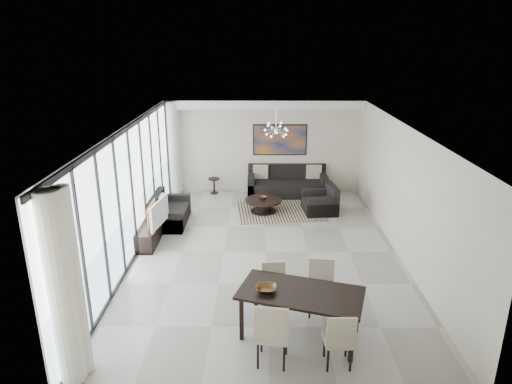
{
  "coord_description": "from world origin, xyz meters",
  "views": [
    {
      "loc": [
        -0.16,
        -9.48,
        4.66
      ],
      "look_at": [
        -0.22,
        0.59,
        1.25
      ],
      "focal_mm": 32.0,
      "sensor_mm": 36.0,
      "label": 1
    }
  ],
  "objects_px": {
    "tv_console": "(150,233)",
    "dining_table": "(301,297)",
    "television": "(155,213)",
    "sofa_main": "(287,185)",
    "coffee_table": "(263,205)"
  },
  "relations": [
    {
      "from": "coffee_table",
      "to": "sofa_main",
      "type": "xyz_separation_m",
      "value": [
        0.76,
        1.53,
        0.1
      ]
    },
    {
      "from": "sofa_main",
      "to": "dining_table",
      "type": "height_order",
      "value": "sofa_main"
    },
    {
      "from": "coffee_table",
      "to": "dining_table",
      "type": "distance_m",
      "value": 5.7
    },
    {
      "from": "coffee_table",
      "to": "sofa_main",
      "type": "distance_m",
      "value": 1.71
    },
    {
      "from": "television",
      "to": "dining_table",
      "type": "relative_size",
      "value": 0.49
    },
    {
      "from": "coffee_table",
      "to": "television",
      "type": "bearing_deg",
      "value": -141.35
    },
    {
      "from": "sofa_main",
      "to": "television",
      "type": "height_order",
      "value": "television"
    },
    {
      "from": "television",
      "to": "dining_table",
      "type": "distance_m",
      "value": 4.76
    },
    {
      "from": "coffee_table",
      "to": "dining_table",
      "type": "xyz_separation_m",
      "value": [
        0.55,
        -5.65,
        0.53
      ]
    },
    {
      "from": "dining_table",
      "to": "tv_console",
      "type": "bearing_deg",
      "value": 132.15
    },
    {
      "from": "tv_console",
      "to": "dining_table",
      "type": "height_order",
      "value": "dining_table"
    },
    {
      "from": "sofa_main",
      "to": "dining_table",
      "type": "xyz_separation_m",
      "value": [
        -0.21,
        -7.18,
        0.43
      ]
    },
    {
      "from": "sofa_main",
      "to": "tv_console",
      "type": "xyz_separation_m",
      "value": [
        -3.49,
        -3.56,
        -0.08
      ]
    },
    {
      "from": "coffee_table",
      "to": "tv_console",
      "type": "distance_m",
      "value": 3.4
    },
    {
      "from": "sofa_main",
      "to": "tv_console",
      "type": "distance_m",
      "value": 4.98
    }
  ]
}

